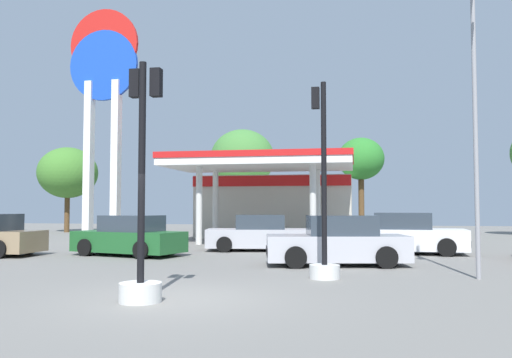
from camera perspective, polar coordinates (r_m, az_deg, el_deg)
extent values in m
plane|color=slate|center=(11.09, -8.64, -12.60)|extent=(90.00, 90.00, 0.00)
cube|color=beige|center=(33.77, 2.39, -3.03)|extent=(9.24, 6.50, 3.72)
cube|color=red|center=(30.55, 1.51, -0.20)|extent=(9.24, 0.12, 0.60)
cube|color=white|center=(27.52, 0.49, 1.54)|extent=(9.44, 5.74, 0.35)
cube|color=red|center=(27.55, 0.49, 2.21)|extent=(9.54, 5.84, 0.30)
cylinder|color=silver|center=(26.55, -6.14, -2.84)|extent=(0.32, 0.32, 3.88)
cylinder|color=silver|center=(25.51, 6.15, -2.83)|extent=(0.32, 0.32, 3.88)
cylinder|color=silver|center=(29.59, -4.39, -2.87)|extent=(0.32, 0.32, 3.88)
cylinder|color=silver|center=(28.66, 6.63, -2.85)|extent=(0.32, 0.32, 3.88)
cube|color=#4C4C51|center=(27.47, 0.49, -5.76)|extent=(0.90, 0.60, 1.10)
cube|color=white|center=(30.89, -17.55, 1.90)|extent=(0.40, 0.56, 8.88)
cube|color=white|center=(30.17, -14.83, 1.98)|extent=(0.40, 0.56, 8.88)
cylinder|color=blue|center=(31.43, -16.06, 11.67)|extent=(3.97, 0.22, 3.97)
cylinder|color=red|center=(31.76, -16.01, 13.74)|extent=(3.97, 0.22, 3.97)
cube|color=white|center=(31.63, -15.99, 12.69)|extent=(3.65, 0.08, 0.71)
cylinder|color=black|center=(16.17, 4.28, -8.40)|extent=(0.70, 0.35, 0.67)
cylinder|color=black|center=(17.97, 3.85, -7.87)|extent=(0.70, 0.35, 0.67)
cylinder|color=black|center=(16.60, 13.85, -8.18)|extent=(0.70, 0.35, 0.67)
cylinder|color=black|center=(18.36, 12.49, -7.70)|extent=(0.70, 0.35, 0.67)
cube|color=#B2B2BA|center=(17.20, 8.64, -7.32)|extent=(4.68, 2.63, 0.80)
cube|color=#2D3842|center=(17.19, 9.15, -5.00)|extent=(2.37, 2.00, 0.67)
cube|color=black|center=(17.02, 1.35, -7.79)|extent=(0.45, 1.75, 0.25)
cylinder|color=black|center=(22.83, -23.24, -6.60)|extent=(0.68, 0.23, 0.67)
cylinder|color=black|center=(21.21, -17.86, -7.02)|extent=(0.69, 0.39, 0.65)
cylinder|color=black|center=(22.50, -14.73, -6.83)|extent=(0.69, 0.39, 0.65)
cylinder|color=black|center=(19.46, -12.21, -7.47)|extent=(0.69, 0.39, 0.65)
cylinder|color=black|center=(20.86, -9.19, -7.20)|extent=(0.69, 0.39, 0.65)
cube|color=#1E5928|center=(20.96, -13.55, -6.55)|extent=(4.60, 2.89, 0.77)
cube|color=#2D3842|center=(20.83, -13.21, -4.72)|extent=(2.39, 2.08, 0.65)
cube|color=black|center=(22.37, -17.71, -6.55)|extent=(0.58, 1.67, 0.24)
cylinder|color=black|center=(23.06, 19.33, -6.62)|extent=(0.70, 0.27, 0.69)
cylinder|color=black|center=(21.21, 19.83, -6.93)|extent=(0.70, 0.27, 0.69)
cylinder|color=black|center=(22.95, 12.28, -6.73)|extent=(0.70, 0.27, 0.69)
cylinder|color=black|center=(21.10, 12.16, -7.06)|extent=(0.70, 0.27, 0.69)
cube|color=silver|center=(22.02, 15.90, -6.26)|extent=(4.63, 2.14, 0.82)
cube|color=#2D3842|center=(21.99, 15.45, -4.41)|extent=(2.25, 1.80, 0.69)
cube|color=black|center=(22.23, 21.68, -6.43)|extent=(0.23, 1.81, 0.26)
cylinder|color=black|center=(21.89, -3.43, -7.04)|extent=(0.67, 0.32, 0.65)
cylinder|color=black|center=(23.62, -3.08, -6.75)|extent=(0.67, 0.32, 0.65)
cylinder|color=black|center=(21.83, 3.53, -7.05)|extent=(0.67, 0.32, 0.65)
cylinder|color=black|center=(23.56, 3.37, -6.75)|extent=(0.67, 0.32, 0.65)
cube|color=#B2B2BA|center=(22.67, 0.09, -6.37)|extent=(4.48, 2.44, 0.77)
cube|color=#2D3842|center=(22.64, 0.48, -4.68)|extent=(2.25, 1.88, 0.65)
cube|color=black|center=(22.82, -5.18, -6.61)|extent=(0.39, 1.69, 0.24)
cylinder|color=silver|center=(14.00, 7.39, -9.87)|extent=(0.79, 0.79, 0.36)
cylinder|color=black|center=(13.93, 7.32, 0.69)|extent=(0.14, 0.14, 4.78)
cube|color=black|center=(14.37, 6.42, 8.64)|extent=(0.21, 0.20, 0.57)
sphere|color=red|center=(14.53, 6.45, 9.24)|extent=(0.15, 0.15, 0.15)
sphere|color=#D89E0C|center=(14.49, 6.45, 8.55)|extent=(0.15, 0.15, 0.15)
sphere|color=green|center=(14.46, 6.45, 7.85)|extent=(0.15, 0.15, 0.15)
cylinder|color=silver|center=(10.77, -12.34, -11.83)|extent=(0.83, 0.83, 0.38)
cylinder|color=black|center=(10.67, -12.19, 0.83)|extent=(0.14, 0.14, 4.36)
cube|color=black|center=(11.16, -12.82, 9.98)|extent=(0.21, 0.20, 0.57)
sphere|color=red|center=(11.31, -12.56, 10.74)|extent=(0.15, 0.15, 0.15)
sphere|color=#D89E0C|center=(11.27, -12.57, 9.85)|extent=(0.15, 0.15, 0.15)
sphere|color=green|center=(11.23, -12.58, 8.95)|extent=(0.15, 0.15, 0.15)
cube|color=black|center=(11.00, -10.69, 10.15)|extent=(0.21, 0.20, 0.57)
sphere|color=red|center=(11.15, -10.44, 10.92)|extent=(0.15, 0.15, 0.15)
sphere|color=#D89E0C|center=(11.11, -10.45, 10.02)|extent=(0.15, 0.15, 0.15)
sphere|color=green|center=(11.07, -10.46, 9.11)|extent=(0.15, 0.15, 0.15)
cylinder|color=brown|center=(41.67, -19.67, -3.51)|extent=(0.38, 0.38, 2.78)
ellipsoid|color=#417B2D|center=(41.75, -19.59, 0.64)|extent=(4.36, 4.36, 3.77)
cylinder|color=brown|center=(36.45, -1.48, -3.16)|extent=(0.34, 0.34, 3.55)
ellipsoid|color=#417D38|center=(36.60, -1.47, 2.22)|extent=(4.42, 4.42, 4.02)
cylinder|color=brown|center=(36.99, 11.27, -2.76)|extent=(0.39, 0.39, 3.99)
ellipsoid|color=#2B792B|center=(37.14, 11.22, 2.15)|extent=(3.17, 3.17, 2.90)
cylinder|color=gray|center=(15.01, 22.53, 5.17)|extent=(0.12, 0.12, 7.86)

